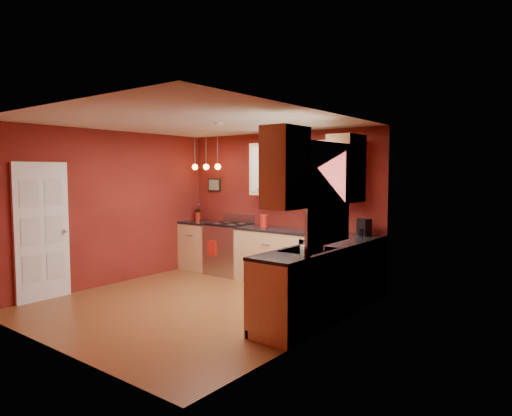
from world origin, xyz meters
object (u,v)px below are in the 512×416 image
Objects in this scene: sink at (308,251)px; soap_pump at (305,248)px; red_canister at (264,221)px; coffee_maker at (364,228)px; gas_range at (229,248)px.

soap_pump is at bearing -62.10° from sink.
red_canister reaches higher than soap_pump.
sink is 2.70× the size of coffee_maker.
soap_pump is at bearing -34.45° from gas_range.
soap_pump is at bearing -65.10° from coffee_maker.
sink is at bearing -72.25° from coffee_maker.
sink is (2.62, -1.50, 0.43)m from gas_range.
coffee_maker is (2.65, 0.07, 0.58)m from gas_range.
coffee_maker is at bearing 2.23° from red_canister.
gas_range is 4.28× the size of coffee_maker.
gas_range is 3.05m from sink.
gas_range is at bearing 150.22° from sink.
coffee_maker is at bearing 1.48° from gas_range.
red_canister is (-1.81, 1.50, 0.14)m from sink.
red_canister is at bearing 136.35° from soap_pump.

